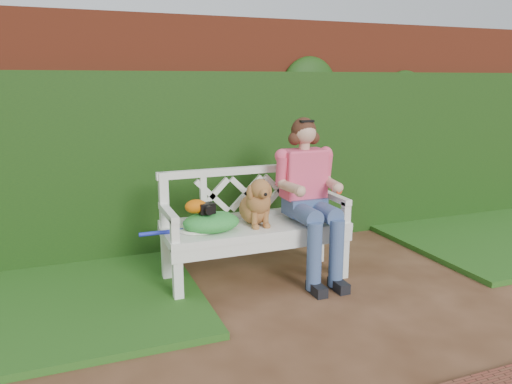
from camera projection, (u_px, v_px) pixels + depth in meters
name	position (u px, v px, depth m)	size (l,w,h in m)	color
ground	(367.00, 306.00, 3.67)	(60.00, 60.00, 0.00)	#452816
brick_wall	(268.00, 132.00, 5.16)	(10.00, 0.30, 2.20)	maroon
ivy_hedge	(277.00, 159.00, 5.01)	(10.00, 0.18, 1.70)	#1E430F
grass_left	(17.00, 305.00, 3.63)	(2.60, 2.00, 0.05)	#23481A
grass_right	(510.00, 233.00, 5.34)	(2.60, 2.00, 0.05)	#23481A
garden_bench	(256.00, 253.00, 4.09)	(1.58, 0.60, 0.48)	white
seated_woman	(306.00, 202.00, 4.14)	(0.54, 0.71, 1.27)	#F2485D
dog	(256.00, 201.00, 4.00)	(0.27, 0.36, 0.40)	#A77F3C
tennis_racket	(197.00, 229.00, 3.87)	(0.69, 0.29, 0.03)	silver
green_bag	(211.00, 222.00, 3.85)	(0.44, 0.34, 0.15)	#1F7A14
camera_item	(207.00, 208.00, 3.80)	(0.12, 0.09, 0.08)	black
baseball_glove	(196.00, 206.00, 3.79)	(0.17, 0.13, 0.11)	#C45907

